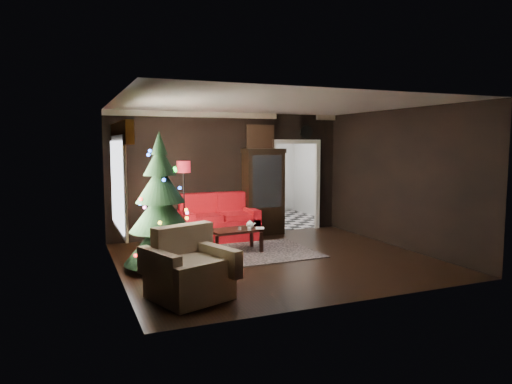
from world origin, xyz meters
name	(u,v)px	position (x,y,z in m)	size (l,w,h in m)	color
floor	(275,259)	(0.00, 0.00, 0.00)	(5.50, 5.50, 0.00)	black
ceiling	(275,104)	(0.00, 0.00, 2.80)	(5.50, 5.50, 0.00)	white
wall_back	(229,174)	(0.00, 2.50, 1.40)	(5.50, 5.50, 0.00)	black
wall_front	(356,198)	(0.00, -2.50, 1.40)	(5.50, 5.50, 0.00)	black
wall_left	(116,189)	(-2.75, 0.00, 1.40)	(5.50, 5.50, 0.00)	black
wall_right	(398,179)	(2.75, 0.00, 1.40)	(5.50, 5.50, 0.00)	black
doorway	(295,187)	(1.70, 2.50, 1.05)	(1.10, 0.10, 2.10)	#EDE2C9
left_window	(118,184)	(-2.71, 0.20, 1.45)	(0.05, 1.60, 1.40)	white
valance	(121,133)	(-2.63, 0.20, 2.27)	(0.12, 2.10, 0.35)	#934D15
kitchen_floor	(270,220)	(1.70, 4.00, 0.00)	(3.00, 3.00, 0.00)	silver
kitchen_window	(250,157)	(1.70, 5.45, 1.70)	(0.70, 0.06, 0.70)	white
rug	(249,253)	(-0.27, 0.62, 0.01)	(2.52, 1.83, 0.01)	#3A2D36
loveseat	(219,217)	(-0.40, 2.05, 0.50)	(1.70, 0.90, 1.00)	maroon
curio_cabinet	(263,194)	(0.75, 2.27, 0.95)	(0.90, 0.45, 1.90)	black
floor_lamp	(184,205)	(-1.21, 1.89, 0.83)	(0.31, 0.31, 1.84)	black
christmas_tree	(161,207)	(-2.04, 0.11, 1.05)	(1.24, 1.24, 2.37)	#0A3813
armchair	(189,265)	(-1.98, -1.50, 0.46)	(0.97, 0.97, 0.99)	#B6AB88
coffee_table	(235,240)	(-0.48, 0.82, 0.23)	(0.97, 0.58, 0.44)	black
teapot	(250,225)	(-0.19, 0.76, 0.53)	(0.17, 0.17, 0.16)	white
cup_a	(240,228)	(-0.42, 0.72, 0.48)	(0.06, 0.06, 0.06)	silver
cup_b	(249,229)	(-0.27, 0.58, 0.48)	(0.07, 0.07, 0.06)	white
book	(256,223)	(-0.09, 0.70, 0.56)	(0.17, 0.02, 0.23)	tan
wall_clock	(306,132)	(1.95, 2.45, 2.38)	(0.32, 0.32, 0.06)	silver
painting	(260,137)	(0.75, 2.46, 2.25)	(0.62, 0.05, 0.52)	#B37A40
kitchen_counter	(254,199)	(1.70, 5.20, 0.45)	(1.80, 0.60, 0.90)	white
kitchen_table	(264,209)	(1.40, 3.70, 0.38)	(0.70, 0.70, 0.75)	brown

